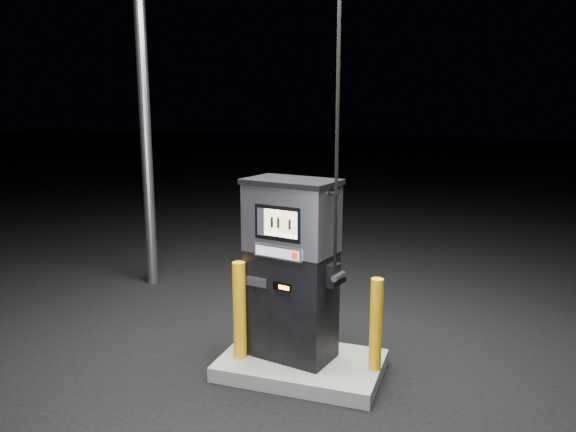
% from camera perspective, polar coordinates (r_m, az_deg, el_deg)
% --- Properties ---
extents(ground, '(80.00, 80.00, 0.00)m').
position_cam_1_polar(ground, '(5.90, 1.34, -15.58)').
color(ground, black).
rests_on(ground, ground).
extents(pump_island, '(1.60, 1.00, 0.15)m').
position_cam_1_polar(pump_island, '(5.87, 1.34, -14.93)').
color(pump_island, slate).
rests_on(pump_island, ground).
extents(fuel_dispenser, '(1.04, 0.71, 3.76)m').
position_cam_1_polar(fuel_dispenser, '(5.57, 0.38, -5.26)').
color(fuel_dispenser, black).
rests_on(fuel_dispenser, pump_island).
extents(bollard_left, '(0.18, 0.18, 0.99)m').
position_cam_1_polar(bollard_left, '(5.71, -4.94, -9.50)').
color(bollard_left, '#FAAB0D').
rests_on(bollard_left, pump_island).
extents(bollard_right, '(0.16, 0.16, 0.91)m').
position_cam_1_polar(bollard_right, '(5.51, 8.92, -10.84)').
color(bollard_right, '#FAAB0D').
rests_on(bollard_right, pump_island).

